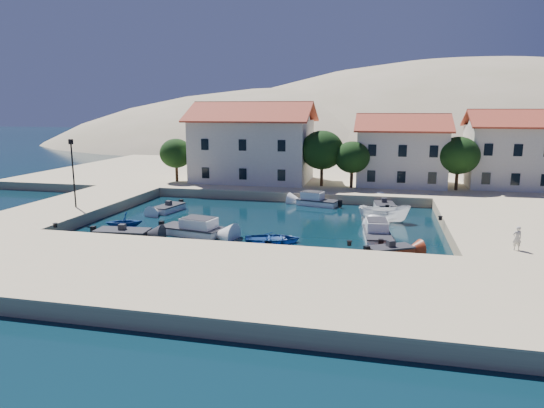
{
  "coord_description": "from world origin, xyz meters",
  "views": [
    {
      "loc": [
        9.95,
        -30.56,
        9.95
      ],
      "look_at": [
        0.94,
        8.57,
        2.0
      ],
      "focal_mm": 32.0,
      "sensor_mm": 36.0,
      "label": 1
    }
  ],
  "objects_px": {
    "building_mid": "(401,149)",
    "pedestrian": "(517,238)",
    "building_left": "(253,141)",
    "boat_east": "(384,222)",
    "rowboat_south": "(273,242)",
    "cabin_cruiser_south": "(192,229)",
    "building_right": "(509,148)",
    "cabin_cruiser_east": "(377,234)",
    "lamppost": "(73,167)"
  },
  "relations": [
    {
      "from": "building_mid",
      "to": "pedestrian",
      "type": "relative_size",
      "value": 6.68
    },
    {
      "from": "building_left",
      "to": "boat_east",
      "type": "relative_size",
      "value": 3.26
    },
    {
      "from": "rowboat_south",
      "to": "cabin_cruiser_south",
      "type": "bearing_deg",
      "value": 68.46
    },
    {
      "from": "building_mid",
      "to": "cabin_cruiser_south",
      "type": "relative_size",
      "value": 1.95
    },
    {
      "from": "building_mid",
      "to": "building_right",
      "type": "xyz_separation_m",
      "value": [
        12.0,
        1.0,
        0.25
      ]
    },
    {
      "from": "rowboat_south",
      "to": "pedestrian",
      "type": "height_order",
      "value": "pedestrian"
    },
    {
      "from": "rowboat_south",
      "to": "boat_east",
      "type": "xyz_separation_m",
      "value": [
        8.18,
        8.77,
        0.0
      ]
    },
    {
      "from": "building_mid",
      "to": "cabin_cruiser_east",
      "type": "height_order",
      "value": "building_mid"
    },
    {
      "from": "cabin_cruiser_south",
      "to": "rowboat_south",
      "type": "relative_size",
      "value": 1.3
    },
    {
      "from": "building_mid",
      "to": "boat_east",
      "type": "xyz_separation_m",
      "value": [
        -1.75,
        -16.38,
        -5.22
      ]
    },
    {
      "from": "cabin_cruiser_east",
      "to": "pedestrian",
      "type": "xyz_separation_m",
      "value": [
        8.77,
        -4.23,
        1.31
      ]
    },
    {
      "from": "building_left",
      "to": "cabin_cruiser_east",
      "type": "relative_size",
      "value": 2.97
    },
    {
      "from": "building_left",
      "to": "lamppost",
      "type": "bearing_deg",
      "value": -119.9
    },
    {
      "from": "building_right",
      "to": "lamppost",
      "type": "height_order",
      "value": "building_right"
    },
    {
      "from": "building_left",
      "to": "boat_east",
      "type": "bearing_deg",
      "value": -43.42
    },
    {
      "from": "building_right",
      "to": "boat_east",
      "type": "bearing_deg",
      "value": -128.36
    },
    {
      "from": "cabin_cruiser_south",
      "to": "boat_east",
      "type": "relative_size",
      "value": 1.2
    },
    {
      "from": "lamppost",
      "to": "pedestrian",
      "type": "distance_m",
      "value": 36.62
    },
    {
      "from": "rowboat_south",
      "to": "cabin_cruiser_east",
      "type": "height_order",
      "value": "cabin_cruiser_east"
    },
    {
      "from": "cabin_cruiser_south",
      "to": "boat_east",
      "type": "bearing_deg",
      "value": 39.47
    },
    {
      "from": "lamppost",
      "to": "rowboat_south",
      "type": "height_order",
      "value": "lamppost"
    },
    {
      "from": "building_right",
      "to": "cabin_cruiser_east",
      "type": "height_order",
      "value": "building_right"
    },
    {
      "from": "building_left",
      "to": "building_right",
      "type": "distance_m",
      "value": 30.07
    },
    {
      "from": "building_mid",
      "to": "building_right",
      "type": "height_order",
      "value": "building_right"
    },
    {
      "from": "building_mid",
      "to": "cabin_cruiser_south",
      "type": "height_order",
      "value": "building_mid"
    },
    {
      "from": "building_mid",
      "to": "boat_east",
      "type": "relative_size",
      "value": 2.33
    },
    {
      "from": "cabin_cruiser_south",
      "to": "pedestrian",
      "type": "height_order",
      "value": "pedestrian"
    },
    {
      "from": "building_right",
      "to": "cabin_cruiser_south",
      "type": "height_order",
      "value": "building_right"
    },
    {
      "from": "building_left",
      "to": "building_mid",
      "type": "xyz_separation_m",
      "value": [
        18.0,
        1.0,
        -0.71
      ]
    },
    {
      "from": "building_left",
      "to": "cabin_cruiser_east",
      "type": "distance_m",
      "value": 27.29
    },
    {
      "from": "cabin_cruiser_east",
      "to": "boat_east",
      "type": "distance_m",
      "value": 6.27
    },
    {
      "from": "cabin_cruiser_south",
      "to": "rowboat_south",
      "type": "distance_m",
      "value": 6.94
    },
    {
      "from": "building_right",
      "to": "cabin_cruiser_south",
      "type": "xyz_separation_m",
      "value": [
        -28.8,
        -25.26,
        -5.0
      ]
    },
    {
      "from": "rowboat_south",
      "to": "cabin_cruiser_east",
      "type": "xyz_separation_m",
      "value": [
        7.69,
        2.54,
        0.48
      ]
    },
    {
      "from": "building_right",
      "to": "lamppost",
      "type": "distance_m",
      "value": 46.98
    },
    {
      "from": "cabin_cruiser_south",
      "to": "pedestrian",
      "type": "distance_m",
      "value": 23.51
    },
    {
      "from": "boat_east",
      "to": "building_right",
      "type": "bearing_deg",
      "value": -39.69
    },
    {
      "from": "lamppost",
      "to": "cabin_cruiser_south",
      "type": "bearing_deg",
      "value": -14.42
    },
    {
      "from": "cabin_cruiser_south",
      "to": "cabin_cruiser_east",
      "type": "xyz_separation_m",
      "value": [
        14.56,
        1.66,
        0.0
      ]
    },
    {
      "from": "cabin_cruiser_south",
      "to": "cabin_cruiser_east",
      "type": "relative_size",
      "value": 1.09
    },
    {
      "from": "building_mid",
      "to": "lamppost",
      "type": "xyz_separation_m",
      "value": [
        -29.5,
        -21.0,
        -0.47
      ]
    },
    {
      "from": "rowboat_south",
      "to": "cabin_cruiser_east",
      "type": "distance_m",
      "value": 8.11
    },
    {
      "from": "building_left",
      "to": "building_right",
      "type": "bearing_deg",
      "value": 3.81
    },
    {
      "from": "pedestrian",
      "to": "boat_east",
      "type": "bearing_deg",
      "value": -65.07
    },
    {
      "from": "boat_east",
      "to": "pedestrian",
      "type": "height_order",
      "value": "pedestrian"
    },
    {
      "from": "lamppost",
      "to": "building_mid",
      "type": "bearing_deg",
      "value": 35.45
    },
    {
      "from": "lamppost",
      "to": "boat_east",
      "type": "relative_size",
      "value": 1.38
    },
    {
      "from": "lamppost",
      "to": "building_right",
      "type": "bearing_deg",
      "value": 27.93
    },
    {
      "from": "rowboat_south",
      "to": "building_right",
      "type": "bearing_deg",
      "value": -54.25
    },
    {
      "from": "building_left",
      "to": "rowboat_south",
      "type": "distance_m",
      "value": 26.14
    }
  ]
}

